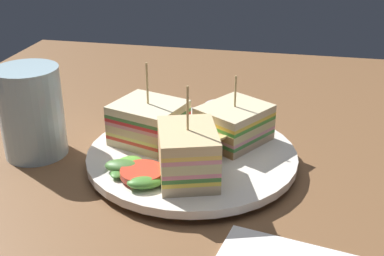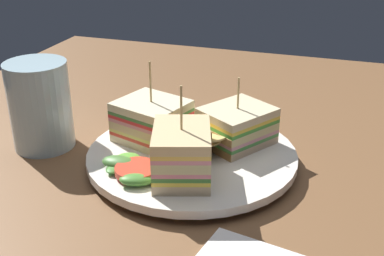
{
  "view_description": "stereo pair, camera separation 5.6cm",
  "coord_description": "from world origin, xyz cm",
  "px_view_note": "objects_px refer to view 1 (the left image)",
  "views": [
    {
      "loc": [
        -49.55,
        -10.42,
        28.32
      ],
      "look_at": [
        0.0,
        0.0,
        4.73
      ],
      "focal_mm": 46.2,
      "sensor_mm": 36.0,
      "label": 1
    },
    {
      "loc": [
        -48.11,
        -15.81,
        28.32
      ],
      "look_at": [
        0.0,
        0.0,
        4.73
      ],
      "focal_mm": 46.2,
      "sensor_mm": 36.0,
      "label": 2
    }
  ],
  "objects_px": {
    "sandwich_wedge_0": "(149,123)",
    "chip_pile": "(197,142)",
    "sandwich_wedge_2": "(234,124)",
    "spoon": "(204,106)",
    "drinking_glass": "(33,118)",
    "sandwich_wedge_1": "(188,154)",
    "plate": "(192,157)"
  },
  "relations": [
    {
      "from": "sandwich_wedge_0",
      "to": "drinking_glass",
      "type": "distance_m",
      "value": 0.14
    },
    {
      "from": "spoon",
      "to": "drinking_glass",
      "type": "height_order",
      "value": "drinking_glass"
    },
    {
      "from": "sandwich_wedge_1",
      "to": "spoon",
      "type": "bearing_deg",
      "value": -11.56
    },
    {
      "from": "plate",
      "to": "sandwich_wedge_0",
      "type": "xyz_separation_m",
      "value": [
        0.02,
        0.06,
        0.03
      ]
    },
    {
      "from": "sandwich_wedge_1",
      "to": "drinking_glass",
      "type": "relative_size",
      "value": 0.93
    },
    {
      "from": "sandwich_wedge_0",
      "to": "sandwich_wedge_1",
      "type": "height_order",
      "value": "sandwich_wedge_1"
    },
    {
      "from": "sandwich_wedge_2",
      "to": "drinking_glass",
      "type": "relative_size",
      "value": 0.92
    },
    {
      "from": "sandwich_wedge_1",
      "to": "chip_pile",
      "type": "bearing_deg",
      "value": -17.01
    },
    {
      "from": "sandwich_wedge_2",
      "to": "drinking_glass",
      "type": "distance_m",
      "value": 0.24
    },
    {
      "from": "sandwich_wedge_0",
      "to": "chip_pile",
      "type": "distance_m",
      "value": 0.06
    },
    {
      "from": "sandwich_wedge_0",
      "to": "spoon",
      "type": "height_order",
      "value": "sandwich_wedge_0"
    },
    {
      "from": "spoon",
      "to": "drinking_glass",
      "type": "distance_m",
      "value": 0.25
    },
    {
      "from": "sandwich_wedge_1",
      "to": "sandwich_wedge_2",
      "type": "bearing_deg",
      "value": -38.61
    },
    {
      "from": "chip_pile",
      "to": "drinking_glass",
      "type": "bearing_deg",
      "value": 92.68
    },
    {
      "from": "sandwich_wedge_0",
      "to": "spoon",
      "type": "xyz_separation_m",
      "value": [
        0.16,
        -0.04,
        -0.04
      ]
    },
    {
      "from": "plate",
      "to": "drinking_glass",
      "type": "height_order",
      "value": "drinking_glass"
    },
    {
      "from": "chip_pile",
      "to": "drinking_glass",
      "type": "xyz_separation_m",
      "value": [
        -0.01,
        0.2,
        0.02
      ]
    },
    {
      "from": "sandwich_wedge_1",
      "to": "sandwich_wedge_2",
      "type": "xyz_separation_m",
      "value": [
        0.09,
        -0.04,
        -0.01
      ]
    },
    {
      "from": "sandwich_wedge_0",
      "to": "chip_pile",
      "type": "relative_size",
      "value": 1.22
    },
    {
      "from": "sandwich_wedge_2",
      "to": "chip_pile",
      "type": "bearing_deg",
      "value": -10.75
    },
    {
      "from": "plate",
      "to": "spoon",
      "type": "xyz_separation_m",
      "value": [
        0.17,
        0.02,
        -0.01
      ]
    },
    {
      "from": "spoon",
      "to": "drinking_glass",
      "type": "bearing_deg",
      "value": -166.71
    },
    {
      "from": "sandwich_wedge_0",
      "to": "chip_pile",
      "type": "bearing_deg",
      "value": 2.94
    },
    {
      "from": "sandwich_wedge_0",
      "to": "chip_pile",
      "type": "xyz_separation_m",
      "value": [
        -0.02,
        -0.06,
        -0.01
      ]
    },
    {
      "from": "sandwich_wedge_0",
      "to": "drinking_glass",
      "type": "bearing_deg",
      "value": -151.8
    },
    {
      "from": "sandwich_wedge_1",
      "to": "drinking_glass",
      "type": "bearing_deg",
      "value": 58.85
    },
    {
      "from": "chip_pile",
      "to": "spoon",
      "type": "relative_size",
      "value": 0.58
    },
    {
      "from": "plate",
      "to": "sandwich_wedge_2",
      "type": "bearing_deg",
      "value": -48.72
    },
    {
      "from": "plate",
      "to": "chip_pile",
      "type": "xyz_separation_m",
      "value": [
        -0.0,
        -0.01,
        0.02
      ]
    },
    {
      "from": "sandwich_wedge_1",
      "to": "spoon",
      "type": "relative_size",
      "value": 0.73
    },
    {
      "from": "sandwich_wedge_1",
      "to": "spoon",
      "type": "xyz_separation_m",
      "value": [
        0.23,
        0.03,
        -0.04
      ]
    },
    {
      "from": "drinking_glass",
      "to": "spoon",
      "type": "bearing_deg",
      "value": -43.76
    }
  ]
}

